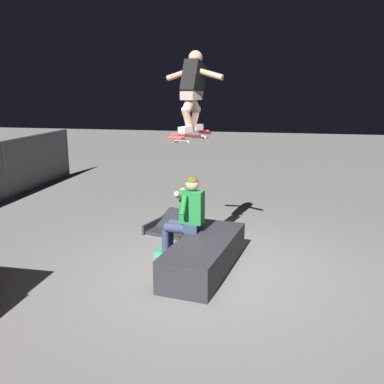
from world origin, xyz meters
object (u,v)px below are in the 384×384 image
object	(u,v)px
ledge_box_main	(204,255)
person_sitting_on_ledge	(186,214)
skateboard	(191,136)
kicker_ramp	(174,227)
skater_airborne	(193,87)

from	to	relation	value
ledge_box_main	person_sitting_on_ledge	bearing A→B (deg)	43.06
ledge_box_main	person_sitting_on_ledge	distance (m)	0.71
skateboard	kicker_ramp	size ratio (longest dim) A/B	0.92
skater_airborne	kicker_ramp	size ratio (longest dim) A/B	0.99
ledge_box_main	kicker_ramp	size ratio (longest dim) A/B	1.70
skateboard	skater_airborne	distance (m)	0.69
person_sitting_on_ledge	skater_airborne	distance (m)	1.85
ledge_box_main	skater_airborne	xyz separation A→B (m)	(0.47, 0.27, 2.33)
ledge_box_main	skateboard	size ratio (longest dim) A/B	1.85
ledge_box_main	person_sitting_on_ledge	xyz separation A→B (m)	(0.39, 0.36, 0.48)
ledge_box_main	skateboard	distance (m)	1.72
person_sitting_on_ledge	skater_airborne	size ratio (longest dim) A/B	1.15
ledge_box_main	kicker_ramp	xyz separation A→B (m)	(1.64, 0.85, -0.16)
person_sitting_on_ledge	skateboard	size ratio (longest dim) A/B	1.24
skateboard	skater_airborne	world-z (taller)	skater_airborne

